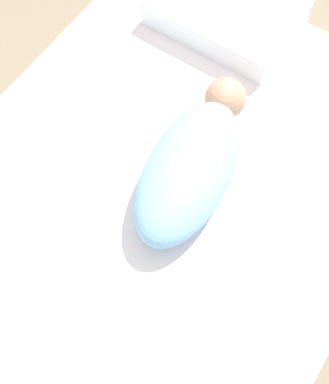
# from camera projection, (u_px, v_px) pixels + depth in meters

# --- Properties ---
(ground_plane) EXTENTS (12.00, 12.00, 0.00)m
(ground_plane) POSITION_uv_depth(u_px,v_px,m) (145.00, 249.00, 1.49)
(ground_plane) COLOR #7A6B56
(bed_mattress) EXTENTS (1.53, 1.03, 0.23)m
(bed_mattress) POSITION_uv_depth(u_px,v_px,m) (143.00, 234.00, 1.39)
(bed_mattress) COLOR white
(bed_mattress) RESTS_ON ground_plane
(swaddled_baby) EXTENTS (0.50, 0.26, 0.14)m
(swaddled_baby) POSITION_uv_depth(u_px,v_px,m) (192.00, 164.00, 1.27)
(swaddled_baby) COLOR #7FB7E5
(swaddled_baby) RESTS_ON bed_mattress
(pillow) EXTENTS (0.29, 0.39, 0.08)m
(pillow) POSITION_uv_depth(u_px,v_px,m) (227.00, 11.00, 1.51)
(pillow) COLOR white
(pillow) RESTS_ON bed_mattress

